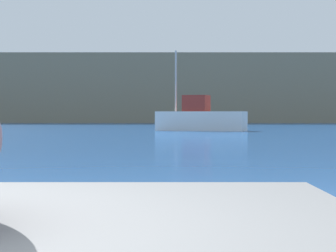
{
  "coord_description": "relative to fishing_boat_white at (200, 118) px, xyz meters",
  "views": [
    {
      "loc": [
        1.32,
        -2.21,
        1.26
      ],
      "look_at": [
        1.35,
        22.21,
        0.69
      ],
      "focal_mm": 62.51,
      "sensor_mm": 36.0,
      "label": 1
    }
  ],
  "objects": [
    {
      "name": "fishing_boat_white",
      "position": [
        0.0,
        0.0,
        0.0
      ],
      "size": [
        6.37,
        3.65,
        5.56
      ],
      "rotation": [
        0.0,
        0.0,
        2.83
      ],
      "color": "white",
      "rests_on": "ground"
    },
    {
      "name": "hillside_backdrop",
      "position": [
        -3.55,
        33.66,
        3.27
      ],
      "size": [
        140.0,
        10.66,
        8.29
      ],
      "primitive_type": "cube",
      "color": "#7F755B",
      "rests_on": "ground"
    }
  ]
}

